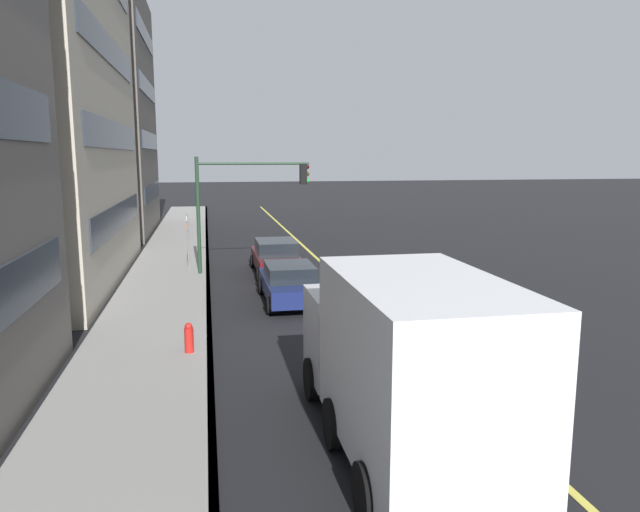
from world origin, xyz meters
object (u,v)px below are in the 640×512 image
at_px(traffic_light_mast, 245,193).
at_px(street_sign_post, 188,238).
at_px(car_navy, 289,283).
at_px(truck_white, 405,359).
at_px(fire_hydrant, 189,340).
at_px(car_maroon, 276,256).

xyz_separation_m(traffic_light_mast, street_sign_post, (1.06, 2.49, -2.03)).
bearing_deg(car_navy, truck_white, -177.55).
height_order(car_navy, truck_white, truck_white).
bearing_deg(fire_hydrant, traffic_light_mast, -11.60).
bearing_deg(traffic_light_mast, fire_hydrant, 168.40).
height_order(car_maroon, traffic_light_mast, traffic_light_mast).
height_order(street_sign_post, fire_hydrant, street_sign_post).
distance_m(truck_white, fire_hydrant, 7.09).
bearing_deg(fire_hydrant, car_navy, -32.40).
bearing_deg(truck_white, traffic_light_mast, 5.75).
relative_size(traffic_light_mast, street_sign_post, 1.94).
xyz_separation_m(truck_white, fire_hydrant, (5.83, 3.84, -1.26)).
bearing_deg(street_sign_post, car_maroon, -104.75).
bearing_deg(street_sign_post, truck_white, -166.68).
relative_size(car_navy, truck_white, 0.68).
distance_m(car_maroon, street_sign_post, 4.03).
height_order(car_maroon, truck_white, truck_white).
bearing_deg(traffic_light_mast, truck_white, -174.25).
xyz_separation_m(car_navy, street_sign_post, (6.40, 3.67, 0.83)).
bearing_deg(fire_hydrant, street_sign_post, 1.49).
relative_size(traffic_light_mast, fire_hydrant, 5.48).
bearing_deg(truck_white, car_maroon, 1.15).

